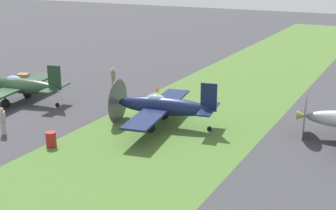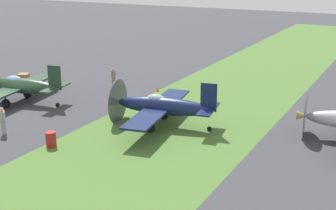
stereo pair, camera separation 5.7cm
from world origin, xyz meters
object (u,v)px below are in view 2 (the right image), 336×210
at_px(supply_crate, 24,77).
at_px(ground_crew_chief, 3,120).
at_px(ground_crew_mechanic, 113,77).
at_px(runway_marker_cone, 157,89).
at_px(airplane_lead, 19,86).
at_px(fuel_drum, 51,139).
at_px(airplane_wingman, 162,106).

bearing_deg(supply_crate, ground_crew_chief, -140.93).
distance_m(ground_crew_mechanic, runway_marker_cone, 4.02).
height_order(ground_crew_mechanic, supply_crate, ground_crew_mechanic).
relative_size(supply_crate, runway_marker_cone, 2.05).
xyz_separation_m(airplane_lead, ground_crew_chief, (-5.57, -4.01, -0.45)).
relative_size(ground_crew_mechanic, supply_crate, 1.92).
height_order(fuel_drum, supply_crate, fuel_drum).
distance_m(ground_crew_chief, fuel_drum, 4.06).
xyz_separation_m(airplane_lead, ground_crew_mechanic, (7.15, -3.66, -0.45)).
relative_size(airplane_lead, runway_marker_cone, 20.94).
xyz_separation_m(ground_crew_mechanic, runway_marker_cone, (0.59, -3.91, -0.69)).
relative_size(airplane_lead, fuel_drum, 10.24).
bearing_deg(airplane_lead, ground_crew_chief, -153.77).
bearing_deg(airplane_wingman, ground_crew_mechanic, 41.52).
xyz_separation_m(airplane_lead, supply_crate, (5.41, 4.90, -1.04)).
distance_m(airplane_lead, supply_crate, 7.37).
distance_m(airplane_wingman, ground_crew_mechanic, 10.76).
xyz_separation_m(ground_crew_chief, fuel_drum, (-0.25, -4.02, -0.46)).
relative_size(ground_crew_chief, ground_crew_mechanic, 1.00).
bearing_deg(airplane_wingman, fuel_drum, 137.82).
bearing_deg(ground_crew_chief, fuel_drum, 19.31).
bearing_deg(airplane_lead, airplane_wingman, -97.74).
height_order(airplane_lead, ground_crew_mechanic, airplane_lead).
bearing_deg(ground_crew_mechanic, fuel_drum, 159.90).
bearing_deg(airplane_wingman, airplane_lead, 82.38).
xyz_separation_m(ground_crew_chief, ground_crew_mechanic, (12.72, 0.34, 0.00)).
bearing_deg(ground_crew_chief, supply_crate, 151.88).
distance_m(supply_crate, runway_marker_cone, 12.70).
bearing_deg(airplane_lead, ground_crew_mechanic, -36.64).
xyz_separation_m(fuel_drum, supply_crate, (11.22, 12.93, -0.13)).
height_order(airplane_wingman, supply_crate, airplane_wingman).
xyz_separation_m(airplane_lead, fuel_drum, (-5.81, -8.03, -0.91)).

